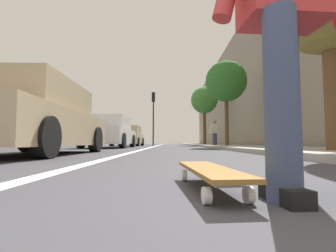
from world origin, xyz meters
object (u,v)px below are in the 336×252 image
skateboard (209,172)px  parked_car_far (128,136)px  traffic_light (153,109)px  pedestrian_distant (215,131)px  parked_car_mid (110,133)px  street_tree_far (204,101)px  street_tree_near (328,3)px  street_tree_mid (226,82)px  skater_person (283,1)px  parked_car_near (34,120)px

skateboard → parked_car_far: parked_car_far is taller
parked_car_far → traffic_light: 3.87m
pedestrian_distant → parked_car_mid: bearing=120.8°
parked_car_far → skateboard: bearing=-169.1°
street_tree_far → parked_car_mid: bearing=146.6°
street_tree_far → pedestrian_distant: size_ratio=3.03×
street_tree_near → street_tree_far: bearing=0.0°
street_tree_near → street_tree_far: (16.33, 0.00, 0.97)m
street_tree_near → street_tree_mid: size_ratio=0.85×
skateboard → skater_person: size_ratio=0.52×
street_tree_far → pedestrian_distant: street_tree_far is taller
parked_car_near → street_tree_far: (15.83, -5.84, 3.16)m
traffic_light → pedestrian_distant: size_ratio=2.73×
skateboard → skater_person: 0.92m
skateboard → street_tree_mid: size_ratio=0.19×
skater_person → street_tree_mid: bearing=-12.1°
parked_car_near → street_tree_near: (-0.49, -5.84, 2.19)m
street_tree_near → traffic_light: bearing=15.2°
skater_person → street_tree_mid: 12.21m
street_tree_mid → pedestrian_distant: size_ratio=2.76×
street_tree_mid → parked_car_near: bearing=143.3°
parked_car_near → street_tree_mid: street_tree_mid is taller
skateboard → parked_car_far: bearing=10.9°
skateboard → street_tree_near: 5.13m
skateboard → street_tree_far: street_tree_far is taller
parked_car_near → parked_car_mid: parked_car_mid is taller
parked_car_mid → street_tree_near: size_ratio=1.12×
traffic_light → street_tree_near: size_ratio=1.16×
parked_car_near → street_tree_mid: (7.83, -5.84, 2.79)m
parked_car_far → street_tree_mid: street_tree_mid is taller
parked_car_far → street_tree_far: size_ratio=0.89×
parked_car_mid → street_tree_mid: 6.64m
parked_car_mid → skateboard: bearing=-163.6°
parked_car_near → street_tree_near: street_tree_near is taller
street_tree_near → street_tree_far: size_ratio=0.78×
parked_car_mid → street_tree_near: bearing=-140.9°
traffic_light → street_tree_far: street_tree_far is taller
street_tree_far → pedestrian_distant: bearing=178.0°
skater_person → parked_car_mid: 11.21m
parked_car_far → pedestrian_distant: pedestrian_distant is taller
skater_person → street_tree_far: bearing=-7.2°
parked_car_near → street_tree_near: bearing=-94.8°
parked_car_mid → traffic_light: traffic_light is taller
skater_person → skateboard: bearing=66.6°
skateboard → street_tree_mid: (11.53, -2.84, 3.41)m
pedestrian_distant → street_tree_far: bearing=-2.0°
skateboard → street_tree_mid: 12.35m
street_tree_far → street_tree_near: bearing=-180.0°
skateboard → pedestrian_distant: 14.22m
parked_car_near → street_tree_far: size_ratio=0.86×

